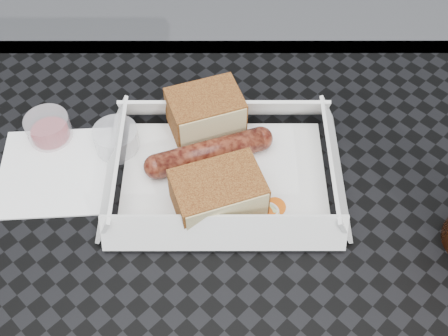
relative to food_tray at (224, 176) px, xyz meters
name	(u,v)px	position (x,y,z in m)	size (l,w,h in m)	color
food_tray	(224,176)	(0.00, 0.00, 0.00)	(0.22, 0.15, 0.00)	white
bratwurst	(209,152)	(-0.02, 0.02, 0.02)	(0.14, 0.07, 0.03)	maroon
bread_near	(206,113)	(-0.02, 0.07, 0.03)	(0.08, 0.06, 0.05)	brown
bread_far	(218,194)	(-0.01, -0.04, 0.02)	(0.09, 0.06, 0.05)	brown
veg_garnish	(269,217)	(0.05, -0.05, 0.00)	(0.03, 0.03, 0.00)	#D45209
napkin	(54,171)	(-0.19, 0.01, 0.00)	(0.12, 0.12, 0.00)	white
condiment_cup_sauce	(49,128)	(-0.20, 0.06, 0.01)	(0.05, 0.05, 0.03)	maroon
condiment_cup_empty	(116,139)	(-0.12, 0.04, 0.01)	(0.05, 0.05, 0.03)	silver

